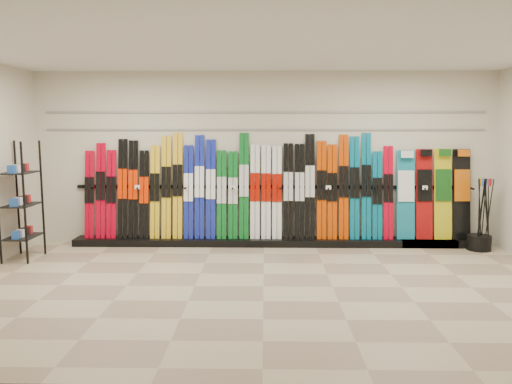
{
  "coord_description": "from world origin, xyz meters",
  "views": [
    {
      "loc": [
        0.02,
        -6.22,
        2.03
      ],
      "look_at": [
        -0.11,
        1.0,
        1.1
      ],
      "focal_mm": 35.0,
      "sensor_mm": 36.0,
      "label": 1
    }
  ],
  "objects": [
    {
      "name": "ski_poles",
      "position": [
        3.64,
        2.0,
        0.61
      ],
      "size": [
        0.26,
        0.23,
        1.18
      ],
      "color": "black",
      "rests_on": "pole_bin"
    },
    {
      "name": "ceiling",
      "position": [
        0.0,
        0.0,
        3.0
      ],
      "size": [
        8.0,
        8.0,
        0.0
      ],
      "primitive_type": "plane",
      "rotation": [
        3.14,
        0.0,
        0.0
      ],
      "color": "silver",
      "rests_on": "back_wall"
    },
    {
      "name": "slatwall_rail_1",
      "position": [
        0.0,
        2.48,
        2.3
      ],
      "size": [
        7.6,
        0.02,
        0.03
      ],
      "primitive_type": "cube",
      "color": "gray",
      "rests_on": "back_wall"
    },
    {
      "name": "pole_bin",
      "position": [
        3.6,
        2.0,
        0.12
      ],
      "size": [
        0.39,
        0.39,
        0.25
      ],
      "primitive_type": "cylinder",
      "color": "black",
      "rests_on": "floor"
    },
    {
      "name": "ski_rack_base",
      "position": [
        0.22,
        2.28,
        0.06
      ],
      "size": [
        8.0,
        0.4,
        0.12
      ],
      "primitive_type": "cube",
      "color": "black",
      "rests_on": "floor"
    },
    {
      "name": "snowboards",
      "position": [
        2.93,
        2.36,
        0.89
      ],
      "size": [
        1.26,
        0.24,
        1.56
      ],
      "color": "#14728C",
      "rests_on": "ski_rack_base"
    },
    {
      "name": "skis",
      "position": [
        -0.43,
        2.35,
        0.95
      ],
      "size": [
        5.36,
        0.28,
        1.83
      ],
      "color": "#C5001B",
      "rests_on": "ski_rack_base"
    },
    {
      "name": "accessory_rack",
      "position": [
        -3.75,
        1.31,
        0.92
      ],
      "size": [
        0.4,
        0.6,
        1.83
      ],
      "primitive_type": "cube",
      "color": "black",
      "rests_on": "floor"
    },
    {
      "name": "back_wall",
      "position": [
        0.0,
        2.5,
        1.5
      ],
      "size": [
        8.0,
        0.0,
        8.0
      ],
      "primitive_type": "plane",
      "rotation": [
        1.57,
        0.0,
        0.0
      ],
      "color": "beige",
      "rests_on": "floor"
    },
    {
      "name": "slatwall_rail_0",
      "position": [
        0.0,
        2.48,
        2.0
      ],
      "size": [
        7.6,
        0.02,
        0.03
      ],
      "primitive_type": "cube",
      "color": "gray",
      "rests_on": "back_wall"
    },
    {
      "name": "floor",
      "position": [
        0.0,
        0.0,
        0.0
      ],
      "size": [
        8.0,
        8.0,
        0.0
      ],
      "primitive_type": "plane",
      "color": "gray",
      "rests_on": "ground"
    }
  ]
}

